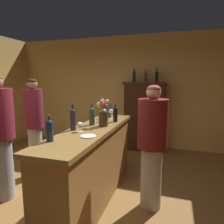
% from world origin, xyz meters
% --- Properties ---
extents(floor, '(7.50, 7.50, 0.00)m').
position_xyz_m(floor, '(0.00, 0.00, 0.00)').
color(floor, brown).
rests_on(floor, ground).
extents(wall_back, '(5.74, 0.12, 2.79)m').
position_xyz_m(wall_back, '(0.00, 2.95, 1.40)').
color(wall_back, '#DAA95A').
rests_on(wall_back, ground).
extents(bar_counter, '(0.55, 2.24, 1.04)m').
position_xyz_m(bar_counter, '(0.38, 0.27, 0.53)').
color(bar_counter, '#905E2E').
rests_on(bar_counter, ground).
extents(display_cabinet, '(1.00, 0.45, 1.65)m').
position_xyz_m(display_cabinet, '(0.73, 2.63, 0.86)').
color(display_cabinet, '#361B0D').
rests_on(display_cabinet, ground).
extents(wine_bottle_merlot, '(0.08, 0.08, 0.32)m').
position_xyz_m(wine_bottle_merlot, '(0.30, 0.45, 1.18)').
color(wine_bottle_merlot, '#2D4534').
rests_on(wine_bottle_merlot, bar_counter).
extents(wine_bottle_malbec, '(0.07, 0.07, 0.28)m').
position_xyz_m(wine_bottle_malbec, '(0.19, -0.43, 1.17)').
color(wine_bottle_malbec, '#172A3C').
rests_on(wine_bottle_malbec, bar_counter).
extents(wine_bottle_rose, '(0.07, 0.07, 0.33)m').
position_xyz_m(wine_bottle_rose, '(0.19, 0.09, 1.19)').
color(wine_bottle_rose, '#242732').
rests_on(wine_bottle_rose, bar_counter).
extents(wine_bottle_syrah, '(0.07, 0.07, 0.28)m').
position_xyz_m(wine_bottle_syrah, '(0.55, 0.77, 1.17)').
color(wine_bottle_syrah, black).
rests_on(wine_bottle_syrah, bar_counter).
extents(wine_bottle_pinot, '(0.07, 0.07, 0.33)m').
position_xyz_m(wine_bottle_pinot, '(0.35, 1.09, 1.19)').
color(wine_bottle_pinot, '#2F4E33').
rests_on(wine_bottle_pinot, bar_counter).
extents(wine_glass_front, '(0.08, 0.08, 0.17)m').
position_xyz_m(wine_glass_front, '(0.29, 0.97, 1.17)').
color(wine_glass_front, white).
rests_on(wine_glass_front, bar_counter).
extents(wine_glass_mid, '(0.07, 0.07, 0.17)m').
position_xyz_m(wine_glass_mid, '(0.42, 0.97, 1.17)').
color(wine_glass_mid, white).
rests_on(wine_glass_mid, bar_counter).
extents(wine_glass_rear, '(0.08, 0.08, 0.14)m').
position_xyz_m(wine_glass_rear, '(0.37, 0.73, 1.14)').
color(wine_glass_rear, white).
rests_on(wine_glass_rear, bar_counter).
extents(wine_glass_spare, '(0.07, 0.07, 0.12)m').
position_xyz_m(wine_glass_spare, '(0.31, 0.03, 1.13)').
color(wine_glass_spare, white).
rests_on(wine_glass_spare, bar_counter).
extents(flower_arrangement, '(0.18, 0.13, 0.39)m').
position_xyz_m(flower_arrangement, '(0.48, 0.43, 1.22)').
color(flower_arrangement, '#432C1E').
rests_on(flower_arrangement, bar_counter).
extents(cheese_plate, '(0.18, 0.18, 0.01)m').
position_xyz_m(cheese_plate, '(0.50, -0.15, 1.05)').
color(cheese_plate, white).
rests_on(cheese_plate, bar_counter).
extents(display_bottle_left, '(0.08, 0.08, 0.33)m').
position_xyz_m(display_bottle_left, '(0.46, 2.63, 1.80)').
color(display_bottle_left, '#172B32').
rests_on(display_bottle_left, display_cabinet).
extents(display_bottle_midleft, '(0.07, 0.07, 0.31)m').
position_xyz_m(display_bottle_midleft, '(0.74, 2.63, 1.78)').
color(display_bottle_midleft, '#4E2B16').
rests_on(display_bottle_midleft, display_cabinet).
extents(display_bottle_center, '(0.07, 0.07, 0.32)m').
position_xyz_m(display_bottle_center, '(0.99, 2.63, 1.79)').
color(display_bottle_center, black).
rests_on(display_bottle_center, display_cabinet).
extents(patron_tall, '(0.32, 0.32, 1.71)m').
position_xyz_m(patron_tall, '(-0.88, 0.68, 0.95)').
color(patron_tall, '#B4A59B').
rests_on(patron_tall, ground).
extents(patron_near_entrance, '(0.39, 0.39, 1.75)m').
position_xyz_m(patron_near_entrance, '(-0.86, -0.07, 0.96)').
color(patron_near_entrance, gray).
rests_on(patron_near_entrance, ground).
extents(bartender, '(0.38, 0.38, 1.62)m').
position_xyz_m(bartender, '(1.17, 0.34, 0.88)').
color(bartender, '#AAA19A').
rests_on(bartender, ground).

